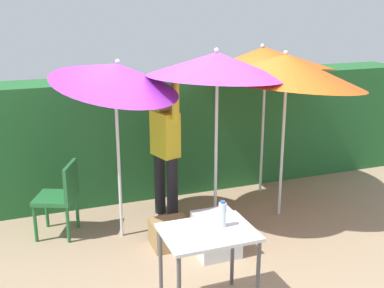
# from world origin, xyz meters

# --- Properties ---
(ground_plane) EXTENTS (24.00, 24.00, 0.00)m
(ground_plane) POSITION_xyz_m (0.00, 0.00, 0.00)
(ground_plane) COLOR #9E8466
(hedge_row) EXTENTS (8.00, 0.70, 1.66)m
(hedge_row) POSITION_xyz_m (0.00, 1.75, 0.83)
(hedge_row) COLOR #23602D
(hedge_row) RESTS_ON ground_plane
(umbrella_rainbow) EXTENTS (1.47, 1.44, 2.25)m
(umbrella_rainbow) POSITION_xyz_m (-0.80, 0.50, 1.90)
(umbrella_rainbow) COLOR silver
(umbrella_rainbow) RESTS_ON ground_plane
(umbrella_orange) EXTENTS (1.98, 1.96, 2.18)m
(umbrella_orange) POSITION_xyz_m (1.24, 0.39, 1.89)
(umbrella_orange) COLOR silver
(umbrella_orange) RESTS_ON ground_plane
(umbrella_yellow) EXTENTS (1.61, 1.60, 2.19)m
(umbrella_yellow) POSITION_xyz_m (0.31, 0.34, 1.98)
(umbrella_yellow) COLOR silver
(umbrella_yellow) RESTS_ON ground_plane
(umbrella_navy) EXTENTS (1.92, 1.92, 2.26)m
(umbrella_navy) POSITION_xyz_m (1.35, 1.16, 1.91)
(umbrella_navy) COLOR silver
(umbrella_navy) RESTS_ON ground_plane
(person_vendor) EXTENTS (0.32, 0.55, 1.88)m
(person_vendor) POSITION_xyz_m (-0.16, 0.82, 0.93)
(person_vendor) COLOR black
(person_vendor) RESTS_ON ground_plane
(chair_plastic) EXTENTS (0.58, 0.58, 0.89)m
(chair_plastic) POSITION_xyz_m (-1.46, 0.75, 0.51)
(chair_plastic) COLOR #236633
(chair_plastic) RESTS_ON ground_plane
(cooler_box) EXTENTS (0.45, 0.43, 0.45)m
(cooler_box) POSITION_xyz_m (0.06, -0.28, 0.23)
(cooler_box) COLOR silver
(cooler_box) RESTS_ON ground_plane
(crate_cardboard) EXTENTS (0.42, 0.37, 0.30)m
(crate_cardboard) POSITION_xyz_m (-0.35, 0.06, 0.15)
(crate_cardboard) COLOR #9E7A4C
(crate_cardboard) RESTS_ON ground_plane
(folding_table) EXTENTS (0.80, 0.60, 0.77)m
(folding_table) POSITION_xyz_m (-0.39, -1.16, 0.67)
(folding_table) COLOR #4C4C51
(folding_table) RESTS_ON ground_plane
(bottle_water) EXTENTS (0.07, 0.07, 0.24)m
(bottle_water) POSITION_xyz_m (-0.24, -1.12, 0.88)
(bottle_water) COLOR silver
(bottle_water) RESTS_ON folding_table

